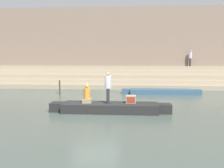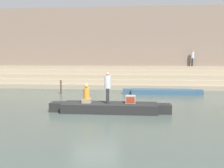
% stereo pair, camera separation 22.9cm
% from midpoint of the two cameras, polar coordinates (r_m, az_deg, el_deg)
% --- Properties ---
extents(ground_plane, '(120.00, 120.00, 0.00)m').
position_cam_midpoint_polar(ground_plane, '(13.91, -4.18, -6.21)').
color(ground_plane, '#47544C').
extents(ghat_steps, '(36.00, 3.95, 2.01)m').
position_cam_midpoint_polar(ghat_steps, '(25.91, 0.04, 1.05)').
color(ghat_steps, gray).
rests_on(ghat_steps, ground).
extents(back_wall, '(34.20, 1.28, 8.05)m').
position_cam_midpoint_polar(back_wall, '(27.88, 0.39, 8.09)').
color(back_wall, '#7F6B5B').
rests_on(back_wall, ground).
extents(rowboat_main, '(6.41, 1.54, 0.48)m').
position_cam_midpoint_polar(rowboat_main, '(13.94, -0.89, -5.10)').
color(rowboat_main, black).
rests_on(rowboat_main, ground).
extents(person_standing, '(0.34, 0.34, 1.65)m').
position_cam_midpoint_polar(person_standing, '(13.74, -1.36, -0.32)').
color(person_standing, '#28282D').
rests_on(person_standing, rowboat_main).
extents(person_rowing, '(0.48, 0.38, 1.04)m').
position_cam_midpoint_polar(person_rowing, '(13.96, -5.95, -2.47)').
color(person_rowing, gray).
rests_on(person_rowing, rowboat_main).
extents(tv_set, '(0.52, 0.48, 0.40)m').
position_cam_midpoint_polar(tv_set, '(13.95, 3.66, -3.33)').
color(tv_set, '#9E998E').
rests_on(tv_set, rowboat_main).
extents(moored_boat_shore, '(6.22, 1.24, 0.38)m').
position_cam_midpoint_polar(moored_boat_shore, '(21.11, 10.30, -1.60)').
color(moored_boat_shore, '#33516B').
rests_on(moored_boat_shore, ground).
extents(mooring_post, '(0.12, 0.12, 1.11)m').
position_cam_midpoint_polar(mooring_post, '(20.94, -11.63, -0.72)').
color(mooring_post, '#473828').
rests_on(mooring_post, ground).
extents(person_on_steps, '(0.31, 0.31, 1.63)m').
position_cam_midpoint_polar(person_on_steps, '(27.34, 16.45, 5.71)').
color(person_on_steps, '#28282D').
rests_on(person_on_steps, ghat_steps).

